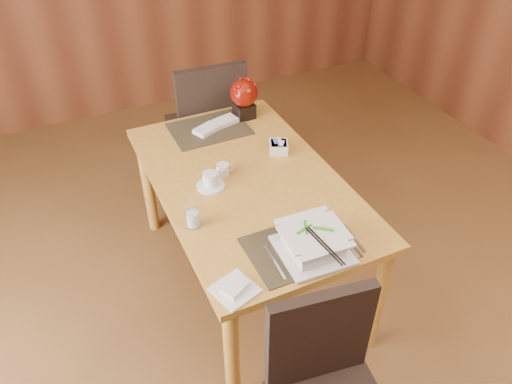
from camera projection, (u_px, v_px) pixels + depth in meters
name	position (u px, v px, depth m)	size (l,w,h in m)	color
ground	(296.00, 356.00, 2.61)	(6.00, 6.00, 0.00)	brown
dining_table	(248.00, 194.00, 2.63)	(0.90, 1.50, 0.75)	#BD8634
placemat_near	(299.00, 247.00, 2.18)	(0.45, 0.33, 0.01)	black
placemat_far	(209.00, 129.00, 2.96)	(0.45, 0.33, 0.01)	black
soup_setting	(313.00, 242.00, 2.13)	(0.31, 0.31, 0.12)	silver
coffee_cup	(210.00, 181.00, 2.51)	(0.14, 0.14, 0.08)	silver
water_glass	(192.00, 214.00, 2.25)	(0.06, 0.06, 0.15)	white
creamer_jug	(223.00, 170.00, 2.59)	(0.09, 0.09, 0.06)	silver
sugar_caddy	(279.00, 147.00, 2.76)	(0.10, 0.10, 0.06)	silver
berry_decor	(244.00, 96.00, 2.99)	(0.17, 0.17, 0.25)	black
napkins_far	(217.00, 125.00, 2.97)	(0.29, 0.10, 0.03)	silver
bread_plate	(235.00, 290.00, 1.99)	(0.16, 0.16, 0.01)	silver
far_chair	(208.00, 122.00, 3.37)	(0.51, 0.51, 1.03)	black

